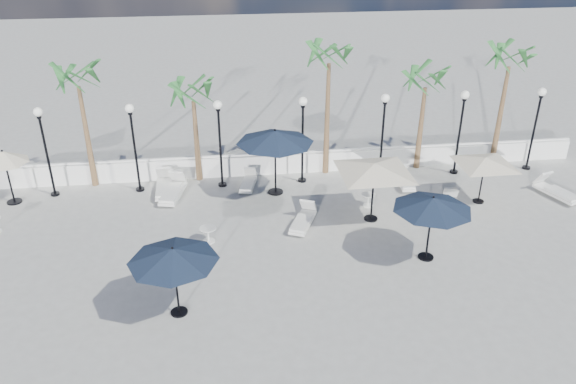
{
  "coord_description": "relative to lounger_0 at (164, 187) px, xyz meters",
  "views": [
    {
      "loc": [
        -3.45,
        -15.54,
        10.82
      ],
      "look_at": [
        -1.13,
        2.61,
        1.5
      ],
      "focal_mm": 35.0,
      "sensor_mm": 36.0,
      "label": 1
    }
  ],
  "objects": [
    {
      "name": "side_table_2",
      "position": [
        8.26,
        -2.29,
        0.06
      ],
      "size": [
        0.55,
        0.55,
        0.53
      ],
      "color": "silver",
      "rests_on": "ground"
    },
    {
      "name": "lounger_0",
      "position": [
        0.0,
        0.0,
        0.0
      ],
      "size": [
        0.74,
        2.1,
        0.78
      ],
      "rotation": [
        0.0,
        0.0,
        0.03
      ],
      "color": "silver",
      "rests_on": "ground"
    },
    {
      "name": "lounger_1",
      "position": [
        3.56,
        0.04,
        -0.05
      ],
      "size": [
        0.89,
        1.74,
        0.63
      ],
      "rotation": [
        0.0,
        0.0,
        -0.22
      ],
      "color": "silver",
      "rests_on": "ground"
    },
    {
      "name": "parasol_navy_left",
      "position": [
        0.97,
        -8.13,
        1.79
      ],
      "size": [
        2.63,
        2.63,
        2.32
      ],
      "color": "black",
      "rests_on": "ground"
    },
    {
      "name": "balustrade",
      "position": [
        5.95,
        1.32,
        0.21
      ],
      "size": [
        26.0,
        0.3,
        1.01
      ],
      "color": "white",
      "rests_on": "ground"
    },
    {
      "name": "lamppost_1",
      "position": [
        -1.05,
        0.32,
        2.23
      ],
      "size": [
        0.36,
        0.36,
        3.84
      ],
      "color": "black",
      "rests_on": "ground"
    },
    {
      "name": "parasol_cream_sq_b",
      "position": [
        12.85,
        -2.52,
        1.71
      ],
      "size": [
        4.25,
        4.25,
        2.13
      ],
      "color": "black",
      "rests_on": "ground"
    },
    {
      "name": "lamppost_6",
      "position": [
        16.45,
        0.32,
        2.23
      ],
      "size": [
        0.36,
        0.36,
        3.84
      ],
      "color": "black",
      "rests_on": "ground"
    },
    {
      "name": "side_table_1",
      "position": [
        1.85,
        -4.21,
        0.09
      ],
      "size": [
        0.6,
        0.6,
        0.58
      ],
      "color": "silver",
      "rests_on": "ground"
    },
    {
      "name": "parasol_cream_sq_a",
      "position": [
        8.09,
        -3.37,
        2.1
      ],
      "size": [
        5.19,
        5.19,
        2.55
      ],
      "color": "black",
      "rests_on": "ground"
    },
    {
      "name": "lamppost_0",
      "position": [
        -4.55,
        0.32,
        2.23
      ],
      "size": [
        0.36,
        0.36,
        3.84
      ],
      "color": "black",
      "rests_on": "ground"
    },
    {
      "name": "palm_4",
      "position": [
        15.15,
        1.12,
        4.47
      ],
      "size": [
        2.6,
        2.6,
        5.7
      ],
      "color": "brown",
      "rests_on": "ground"
    },
    {
      "name": "lamppost_5",
      "position": [
        12.95,
        0.32,
        2.23
      ],
      "size": [
        0.36,
        0.36,
        3.84
      ],
      "color": "black",
      "rests_on": "ground"
    },
    {
      "name": "palm_0",
      "position": [
        -3.05,
        1.12,
        4.27
      ],
      "size": [
        2.6,
        2.6,
        5.5
      ],
      "color": "brown",
      "rests_on": "ground"
    },
    {
      "name": "parasol_navy_mid",
      "position": [
        4.68,
        -0.64,
        2.26
      ],
      "size": [
        3.2,
        3.2,
        2.87
      ],
      "color": "black",
      "rests_on": "ground"
    },
    {
      "name": "palm_1",
      "position": [
        1.45,
        1.12,
        3.49
      ],
      "size": [
        2.6,
        2.6,
        4.7
      ],
      "color": "brown",
      "rests_on": "ground"
    },
    {
      "name": "parasol_navy_right",
      "position": [
        9.29,
        -6.22,
        1.85
      ],
      "size": [
        2.68,
        2.68,
        2.4
      ],
      "color": "black",
      "rests_on": "ground"
    },
    {
      "name": "lounger_5",
      "position": [
        5.41,
        -3.52,
        -0.02
      ],
      "size": [
        1.32,
        1.98,
        0.71
      ],
      "rotation": [
        0.0,
        0.0,
        -0.42
      ],
      "color": "silver",
      "rests_on": "ground"
    },
    {
      "name": "lounger_3",
      "position": [
        0.41,
        0.04,
        -0.03
      ],
      "size": [
        1.02,
        1.89,
        0.68
      ],
      "rotation": [
        0.0,
        0.0,
        -0.26
      ],
      "color": "silver",
      "rests_on": "ground"
    },
    {
      "name": "lounger_2",
      "position": [
        0.4,
        -0.5,
        0.0
      ],
      "size": [
        1.12,
        2.19,
        0.79
      ],
      "rotation": [
        0.0,
        0.0,
        -0.22
      ],
      "color": "silver",
      "rests_on": "ground"
    },
    {
      "name": "lounger_6",
      "position": [
        16.27,
        -2.49,
        -0.01
      ],
      "size": [
        1.3,
        2.13,
        0.76
      ],
      "rotation": [
        0.0,
        0.0,
        0.34
      ],
      "color": "silver",
      "rests_on": "ground"
    },
    {
      "name": "lounger_7",
      "position": [
        10.31,
        -0.61,
        -0.04
      ],
      "size": [
        0.68,
        1.79,
        0.66
      ],
      "rotation": [
        0.0,
        0.0,
        -0.06
      ],
      "color": "silver",
      "rests_on": "ground"
    },
    {
      "name": "palm_2",
      "position": [
        7.15,
        1.12,
        4.85
      ],
      "size": [
        2.6,
        2.6,
        6.1
      ],
      "color": "brown",
      "rests_on": "ground"
    },
    {
      "name": "palm_3",
      "position": [
        11.45,
        1.12,
        3.69
      ],
      "size": [
        2.6,
        2.6,
        4.9
      ],
      "color": "brown",
      "rests_on": "ground"
    },
    {
      "name": "parasol_cream_small",
      "position": [
        -6.05,
        -0.15,
        1.73
      ],
      "size": [
        1.9,
        1.9,
        2.33
      ],
      "color": "black",
      "rests_on": "ground"
    },
    {
      "name": "ground",
      "position": [
        5.95,
        -6.18,
        -0.26
      ],
      "size": [
        100.0,
        100.0,
        0.0
      ],
      "primitive_type": "plane",
      "color": "gray",
      "rests_on": "ground"
    },
    {
      "name": "lamppost_3",
      "position": [
        5.95,
        0.32,
        2.23
      ],
      "size": [
        0.36,
        0.36,
        3.84
      ],
      "color": "black",
      "rests_on": "ground"
    },
    {
      "name": "lounger_4",
      "position": [
        11.37,
        -3.19,
        -0.02
      ],
      "size": [
        1.19,
        1.97,
        0.7
      ],
      "rotation": [
        0.0,
        0.0,
        -0.34
      ],
      "color": "silver",
      "rests_on": "ground"
    },
    {
      "name": "lamppost_4",
      "position": [
        9.45,
        0.32,
        2.23
      ],
      "size": [
        0.36,
        0.36,
        3.84
      ],
      "color": "black",
      "rests_on": "ground"
    },
    {
      "name": "lamppost_2",
      "position": [
        2.45,
        0.32,
        2.23
      ],
      "size": [
        0.36,
        0.36,
        3.84
      ],
      "color": "black",
      "rests_on": "ground"
    }
  ]
}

